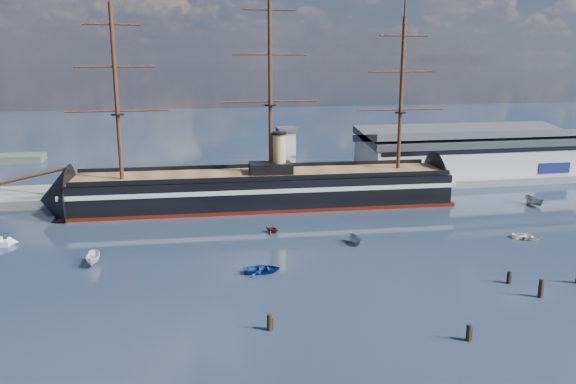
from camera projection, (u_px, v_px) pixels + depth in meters
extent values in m
plane|color=#1A293E|center=(304.00, 228.00, 116.27)|extent=(600.00, 600.00, 0.00)
cube|color=slate|center=(310.00, 188.00, 152.54)|extent=(180.00, 18.00, 2.00)
cube|color=#B7BABC|center=(466.00, 154.00, 164.01)|extent=(62.00, 20.00, 10.00)
cube|color=#3F4247|center=(468.00, 135.00, 162.72)|extent=(63.00, 21.00, 2.00)
cube|color=silver|center=(287.00, 158.00, 146.26)|extent=(4.00, 4.00, 14.00)
cube|color=#3F4247|center=(287.00, 129.00, 144.53)|extent=(5.00, 5.00, 1.00)
cube|color=black|center=(263.00, 189.00, 133.37)|extent=(88.60, 19.72, 7.00)
cube|color=silver|center=(263.00, 184.00, 133.09)|extent=(90.61, 20.04, 1.00)
cube|color=#531006|center=(263.00, 204.00, 134.21)|extent=(90.61, 20.00, 0.90)
cone|color=black|center=(56.00, 200.00, 124.46)|extent=(14.65, 16.26, 15.68)
cone|color=black|center=(443.00, 182.00, 142.42)|extent=(11.66, 16.13, 15.68)
cube|color=brown|center=(262.00, 174.00, 132.54)|extent=(88.55, 18.44, 0.40)
cube|color=black|center=(271.00, 168.00, 132.61)|extent=(10.25, 6.42, 2.50)
cylinder|color=tan|center=(279.00, 153.00, 132.19)|extent=(3.20, 3.20, 9.00)
cylinder|color=#381E0F|center=(27.00, 177.00, 122.18)|extent=(17.77, 1.45, 4.43)
cylinder|color=#381E0F|center=(116.00, 94.00, 121.95)|extent=(0.90, 0.90, 38.00)
cylinder|color=#381E0F|center=(270.00, 83.00, 128.06)|extent=(0.90, 0.90, 42.00)
cylinder|color=#381E0F|center=(401.00, 95.00, 134.92)|extent=(0.90, 0.90, 36.00)
imported|color=white|center=(94.00, 265.00, 95.41)|extent=(6.48, 2.50, 2.57)
imported|color=navy|center=(262.00, 273.00, 91.73)|extent=(1.61, 3.82, 1.77)
imported|color=slate|center=(355.00, 244.00, 106.02)|extent=(5.37, 2.57, 2.06)
imported|color=maroon|center=(273.00, 233.00, 113.03)|extent=(5.26, 5.44, 1.94)
imported|color=silver|center=(526.00, 239.00, 108.88)|extent=(3.21, 3.53, 1.60)
imported|color=gray|center=(534.00, 205.00, 134.12)|extent=(6.98, 3.29, 2.69)
cylinder|color=black|center=(269.00, 330.00, 72.23)|extent=(0.64, 0.64, 2.90)
cylinder|color=black|center=(468.00, 341.00, 69.52)|extent=(0.64, 0.64, 2.88)
cylinder|color=black|center=(540.00, 297.00, 82.24)|extent=(0.64, 0.64, 3.56)
cylinder|color=black|center=(508.00, 283.00, 87.38)|extent=(0.64, 0.64, 2.71)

